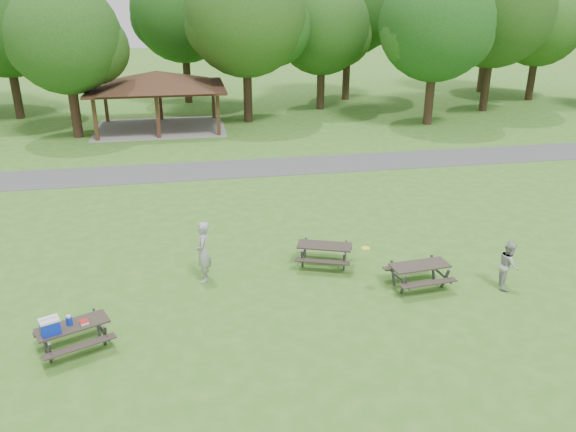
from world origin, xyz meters
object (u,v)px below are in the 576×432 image
at_px(frisbee_thrower, 203,252).
at_px(frisbee_catcher, 508,265).
at_px(picnic_table_near, 66,329).
at_px(picnic_table_middle, 324,250).

bearing_deg(frisbee_thrower, frisbee_catcher, 83.43).
distance_m(picnic_table_near, frisbee_thrower, 4.85).
relative_size(picnic_table_middle, frisbee_catcher, 1.41).
relative_size(picnic_table_near, frisbee_thrower, 1.09).
height_order(picnic_table_near, frisbee_thrower, frisbee_thrower).
xyz_separation_m(picnic_table_middle, frisbee_catcher, (5.22, -2.45, 0.20)).
distance_m(frisbee_thrower, frisbee_catcher, 9.46).
xyz_separation_m(picnic_table_near, frisbee_thrower, (3.58, 3.25, 0.30)).
xyz_separation_m(picnic_table_near, picnic_table_middle, (7.58, 3.57, -0.13)).
bearing_deg(picnic_table_near, picnic_table_middle, 25.22).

